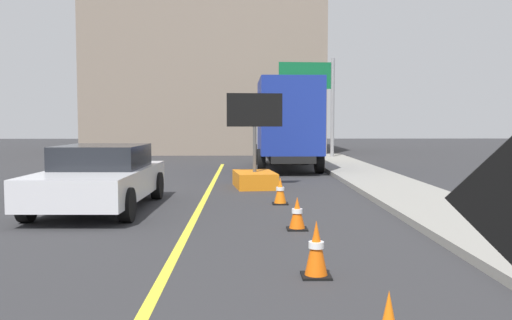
{
  "coord_description": "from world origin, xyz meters",
  "views": [
    {
      "loc": [
        1.0,
        -0.64,
        1.91
      ],
      "look_at": [
        1.13,
        5.98,
        1.45
      ],
      "focal_mm": 39.19,
      "sensor_mm": 36.0,
      "label": 1
    }
  ],
  "objects_px": {
    "arrow_board_trailer": "(255,171)",
    "traffic_cone_curbside": "(280,191)",
    "box_truck": "(287,122)",
    "highway_guide_sign": "(317,90)",
    "pickup_car": "(101,177)",
    "traffic_cone_mid_lane": "(316,249)",
    "traffic_cone_far_lane": "(297,214)"
  },
  "relations": [
    {
      "from": "arrow_board_trailer",
      "to": "traffic_cone_curbside",
      "type": "xyz_separation_m",
      "value": [
        0.53,
        -3.28,
        -0.18
      ]
    },
    {
      "from": "box_truck",
      "to": "highway_guide_sign",
      "type": "height_order",
      "value": "highway_guide_sign"
    },
    {
      "from": "pickup_car",
      "to": "traffic_cone_curbside",
      "type": "distance_m",
      "value": 4.01
    },
    {
      "from": "pickup_car",
      "to": "traffic_cone_mid_lane",
      "type": "xyz_separation_m",
      "value": [
        4.01,
        -5.42,
        -0.35
      ]
    },
    {
      "from": "box_truck",
      "to": "traffic_cone_far_lane",
      "type": "xyz_separation_m",
      "value": [
        -0.72,
        -12.35,
        -1.58
      ]
    },
    {
      "from": "box_truck",
      "to": "pickup_car",
      "type": "xyz_separation_m",
      "value": [
        -4.78,
        -9.92,
        -1.16
      ]
    },
    {
      "from": "arrow_board_trailer",
      "to": "traffic_cone_far_lane",
      "type": "xyz_separation_m",
      "value": [
        0.64,
        -6.3,
        -0.2
      ]
    },
    {
      "from": "highway_guide_sign",
      "to": "traffic_cone_mid_lane",
      "type": "xyz_separation_m",
      "value": [
        -2.69,
        -20.99,
        -3.08
      ]
    },
    {
      "from": "arrow_board_trailer",
      "to": "pickup_car",
      "type": "distance_m",
      "value": 5.16
    },
    {
      "from": "box_truck",
      "to": "pickup_car",
      "type": "distance_m",
      "value": 11.07
    },
    {
      "from": "arrow_board_trailer",
      "to": "traffic_cone_mid_lane",
      "type": "xyz_separation_m",
      "value": [
        0.6,
        -9.28,
        -0.14
      ]
    },
    {
      "from": "pickup_car",
      "to": "traffic_cone_mid_lane",
      "type": "distance_m",
      "value": 6.75
    },
    {
      "from": "box_truck",
      "to": "traffic_cone_curbside",
      "type": "relative_size",
      "value": 10.76
    },
    {
      "from": "box_truck",
      "to": "pickup_car",
      "type": "bearing_deg",
      "value": -115.73
    },
    {
      "from": "box_truck",
      "to": "highway_guide_sign",
      "type": "bearing_deg",
      "value": 71.2
    },
    {
      "from": "pickup_car",
      "to": "highway_guide_sign",
      "type": "xyz_separation_m",
      "value": [
        6.71,
        15.58,
        2.72
      ]
    },
    {
      "from": "pickup_car",
      "to": "highway_guide_sign",
      "type": "distance_m",
      "value": 17.18
    },
    {
      "from": "highway_guide_sign",
      "to": "traffic_cone_far_lane",
      "type": "xyz_separation_m",
      "value": [
        -2.65,
        -18.01,
        -3.14
      ]
    },
    {
      "from": "box_truck",
      "to": "traffic_cone_far_lane",
      "type": "distance_m",
      "value": 12.47
    },
    {
      "from": "arrow_board_trailer",
      "to": "highway_guide_sign",
      "type": "relative_size",
      "value": 0.54
    },
    {
      "from": "highway_guide_sign",
      "to": "pickup_car",
      "type": "bearing_deg",
      "value": -113.29
    },
    {
      "from": "arrow_board_trailer",
      "to": "traffic_cone_mid_lane",
      "type": "height_order",
      "value": "arrow_board_trailer"
    },
    {
      "from": "box_truck",
      "to": "traffic_cone_curbside",
      "type": "distance_m",
      "value": 9.5
    },
    {
      "from": "traffic_cone_far_lane",
      "to": "traffic_cone_curbside",
      "type": "bearing_deg",
      "value": 92.06
    },
    {
      "from": "box_truck",
      "to": "highway_guide_sign",
      "type": "relative_size",
      "value": 1.34
    },
    {
      "from": "arrow_board_trailer",
      "to": "pickup_car",
      "type": "height_order",
      "value": "arrow_board_trailer"
    },
    {
      "from": "pickup_car",
      "to": "traffic_cone_far_lane",
      "type": "height_order",
      "value": "pickup_car"
    },
    {
      "from": "pickup_car",
      "to": "traffic_cone_curbside",
      "type": "relative_size",
      "value": 7.72
    },
    {
      "from": "traffic_cone_mid_lane",
      "to": "traffic_cone_far_lane",
      "type": "relative_size",
      "value": 1.21
    },
    {
      "from": "traffic_cone_mid_lane",
      "to": "traffic_cone_curbside",
      "type": "relative_size",
      "value": 1.12
    },
    {
      "from": "box_truck",
      "to": "traffic_cone_curbside",
      "type": "xyz_separation_m",
      "value": [
        -0.83,
        -9.34,
        -1.56
      ]
    },
    {
      "from": "traffic_cone_mid_lane",
      "to": "traffic_cone_curbside",
      "type": "xyz_separation_m",
      "value": [
        -0.06,
        6.0,
        -0.04
      ]
    }
  ]
}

